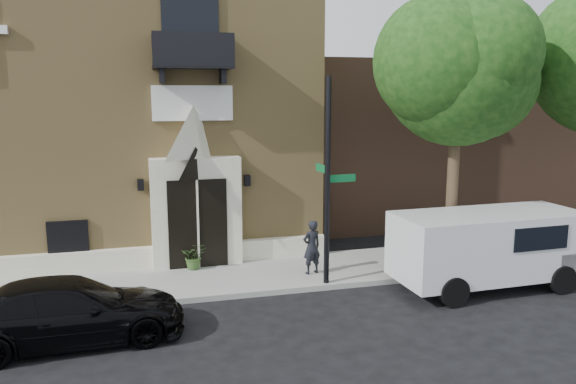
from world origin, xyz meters
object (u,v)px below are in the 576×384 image
at_px(black_sedan, 70,311).
at_px(fire_hydrant, 474,254).
at_px(cargo_van, 494,246).
at_px(dumpster, 484,244).
at_px(pedestrian_near, 312,247).
at_px(street_sign, 328,182).

distance_m(black_sedan, fire_hydrant, 10.96).
relative_size(cargo_van, fire_hydrant, 5.91).
bearing_deg(dumpster, black_sedan, -173.39).
bearing_deg(pedestrian_near, street_sign, 85.68).
bearing_deg(street_sign, fire_hydrant, -2.99).
bearing_deg(dumpster, pedestrian_near, 170.25).
bearing_deg(pedestrian_near, dumpster, 158.63).
distance_m(cargo_van, pedestrian_near, 4.91).
relative_size(black_sedan, street_sign, 0.86).
bearing_deg(street_sign, dumpster, 0.27).
bearing_deg(fire_hydrant, black_sedan, -170.69).
bearing_deg(black_sedan, street_sign, -77.91).
height_order(dumpster, pedestrian_near, pedestrian_near).
distance_m(cargo_van, fire_hydrant, 1.27).
distance_m(street_sign, pedestrian_near, 2.16).
relative_size(cargo_van, street_sign, 0.94).
distance_m(street_sign, fire_hydrant, 5.08).
distance_m(street_sign, dumpster, 5.46).
relative_size(cargo_van, dumpster, 2.68).
height_order(black_sedan, fire_hydrant, black_sedan).
bearing_deg(cargo_van, fire_hydrant, 79.54).
xyz_separation_m(black_sedan, dumpster, (11.31, 2.06, 0.08)).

